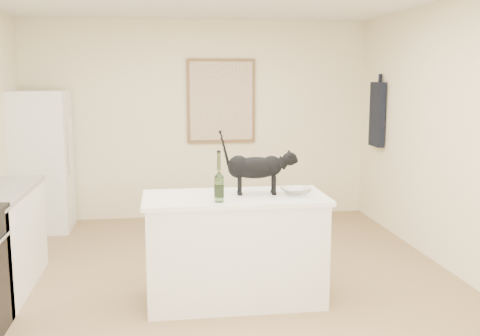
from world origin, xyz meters
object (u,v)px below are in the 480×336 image
(fridge, at_px, (41,161))
(glass_bowl, at_px, (296,192))
(wine_bottle, at_px, (219,180))
(black_cat, at_px, (256,171))

(fridge, distance_m, glass_bowl, 3.64)
(fridge, bearing_deg, glass_bowl, -45.63)
(glass_bowl, bearing_deg, wine_bottle, -166.06)
(black_cat, distance_m, glass_bowl, 0.37)
(fridge, bearing_deg, black_cat, -48.44)
(black_cat, relative_size, glass_bowl, 2.25)
(fridge, height_order, glass_bowl, fridge)
(black_cat, bearing_deg, fridge, 135.46)
(wine_bottle, bearing_deg, fridge, 124.48)
(wine_bottle, relative_size, glass_bowl, 1.41)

